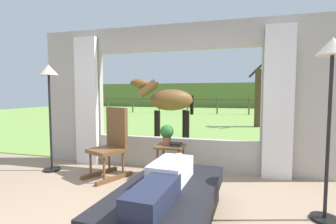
% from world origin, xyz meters
% --- Properties ---
extents(back_wall_with_window, '(5.20, 0.12, 2.55)m').
position_xyz_m(back_wall_with_window, '(0.00, 2.26, 1.25)').
color(back_wall_with_window, '#ADA599').
rests_on(back_wall_with_window, ground_plane).
extents(curtain_panel_left, '(0.44, 0.10, 2.40)m').
position_xyz_m(curtain_panel_left, '(-1.69, 2.12, 1.20)').
color(curtain_panel_left, silver).
rests_on(curtain_panel_left, ground_plane).
extents(curtain_panel_right, '(0.44, 0.10, 2.40)m').
position_xyz_m(curtain_panel_right, '(1.69, 2.12, 1.20)').
color(curtain_panel_right, silver).
rests_on(curtain_panel_right, ground_plane).
extents(outdoor_pasture_lawn, '(36.00, 21.68, 0.02)m').
position_xyz_m(outdoor_pasture_lawn, '(0.00, 13.16, 0.01)').
color(outdoor_pasture_lawn, '#759E47').
rests_on(outdoor_pasture_lawn, ground_plane).
extents(distant_hill_ridge, '(36.00, 2.00, 2.40)m').
position_xyz_m(distant_hill_ridge, '(0.00, 23.00, 1.20)').
color(distant_hill_ridge, '#5C7438').
rests_on(distant_hill_ridge, ground_plane).
extents(recliner_sofa, '(1.02, 1.76, 0.42)m').
position_xyz_m(recliner_sofa, '(0.39, 0.30, 0.22)').
color(recliner_sofa, black).
rests_on(recliner_sofa, ground_plane).
extents(reclining_person, '(0.38, 1.44, 0.22)m').
position_xyz_m(reclining_person, '(0.39, 0.25, 0.52)').
color(reclining_person, silver).
rests_on(reclining_person, recliner_sofa).
extents(rocking_chair, '(0.71, 0.81, 1.12)m').
position_xyz_m(rocking_chair, '(-0.89, 1.57, 0.55)').
color(rocking_chair, brown).
rests_on(rocking_chair, ground_plane).
extents(side_table, '(0.44, 0.44, 0.52)m').
position_xyz_m(side_table, '(0.05, 1.76, 0.43)').
color(side_table, brown).
rests_on(side_table, ground_plane).
extents(potted_plant, '(0.22, 0.22, 0.32)m').
position_xyz_m(potted_plant, '(-0.03, 1.82, 0.70)').
color(potted_plant, '#9E6042').
rests_on(potted_plant, side_table).
extents(book_stack, '(0.19, 0.15, 0.06)m').
position_xyz_m(book_stack, '(0.15, 1.70, 0.55)').
color(book_stack, beige).
rests_on(book_stack, side_table).
extents(floor_lamp_left, '(0.32, 0.32, 1.84)m').
position_xyz_m(floor_lamp_left, '(-2.04, 1.55, 1.49)').
color(floor_lamp_left, black).
rests_on(floor_lamp_left, ground_plane).
extents(floor_lamp_right, '(0.32, 0.32, 1.91)m').
position_xyz_m(floor_lamp_right, '(1.97, 0.86, 1.54)').
color(floor_lamp_right, black).
rests_on(floor_lamp_right, ground_plane).
extents(horse, '(1.75, 1.16, 1.73)m').
position_xyz_m(horse, '(-0.75, 4.70, 1.16)').
color(horse, brown).
rests_on(horse, outdoor_pasture_lawn).
extents(pasture_tree, '(0.92, 0.98, 2.71)m').
position_xyz_m(pasture_tree, '(2.02, 8.43, 1.26)').
color(pasture_tree, '#4C3823').
rests_on(pasture_tree, outdoor_pasture_lawn).
extents(pasture_fence_line, '(16.10, 0.10, 1.10)m').
position_xyz_m(pasture_fence_line, '(0.00, 14.47, 0.74)').
color(pasture_fence_line, brown).
rests_on(pasture_fence_line, outdoor_pasture_lawn).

